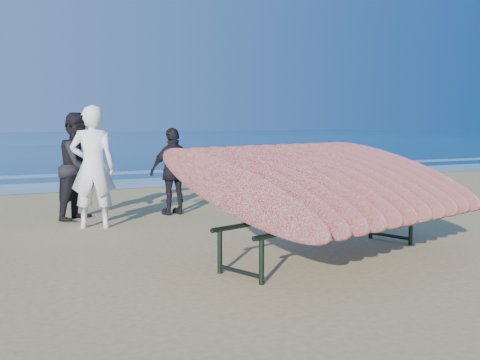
# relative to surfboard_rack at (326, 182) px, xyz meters

# --- Properties ---
(ground) EXTENTS (120.00, 120.00, 0.00)m
(ground) POSITION_rel_surfboard_rack_xyz_m (-0.83, -0.07, -0.95)
(ground) COLOR tan
(ground) RESTS_ON ground
(foam_near) EXTENTS (160.00, 160.00, 0.00)m
(foam_near) POSITION_rel_surfboard_rack_xyz_m (-0.83, 9.93, -0.94)
(foam_near) COLOR white
(foam_near) RESTS_ON ground
(foam_far) EXTENTS (160.00, 160.00, 0.00)m
(foam_far) POSITION_rel_surfboard_rack_xyz_m (-0.83, 13.43, -0.94)
(foam_far) COLOR white
(foam_far) RESTS_ON ground
(surfboard_rack) EXTENTS (3.81, 3.51, 1.57)m
(surfboard_rack) POSITION_rel_surfboard_rack_xyz_m (0.00, 0.00, 0.00)
(surfboard_rack) COLOR black
(surfboard_rack) RESTS_ON ground
(person_white) EXTENTS (0.84, 0.70, 1.96)m
(person_white) POSITION_rel_surfboard_rack_xyz_m (-2.05, 3.48, 0.03)
(person_white) COLOR white
(person_white) RESTS_ON ground
(person_dark_a) EXTENTS (1.13, 1.13, 1.85)m
(person_dark_a) POSITION_rel_surfboard_rack_xyz_m (-2.07, 4.39, -0.02)
(person_dark_a) COLOR black
(person_dark_a) RESTS_ON ground
(person_dark_b) EXTENTS (0.97, 0.49, 1.59)m
(person_dark_b) POSITION_rel_surfboard_rack_xyz_m (-0.41, 4.18, -0.15)
(person_dark_b) COLOR black
(person_dark_b) RESTS_ON ground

